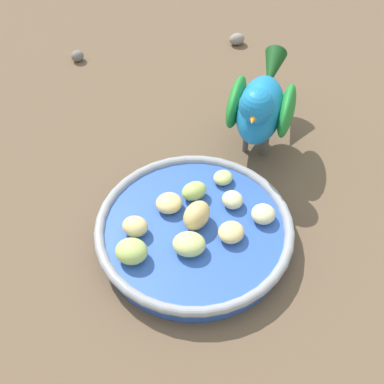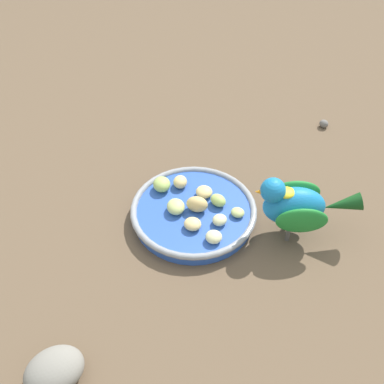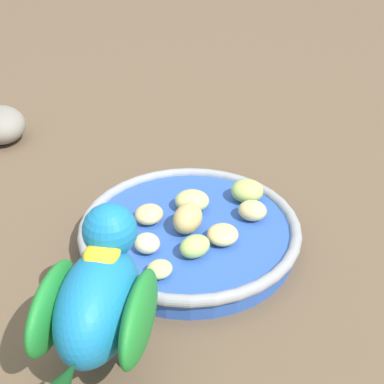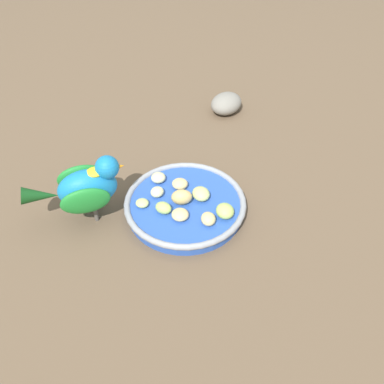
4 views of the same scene
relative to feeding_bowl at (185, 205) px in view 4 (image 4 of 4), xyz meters
The scene contains 14 objects.
ground_plane 0.04m from the feeding_bowl, 139.52° to the right, with size 4.00×4.00×0.00m, color brown.
feeding_bowl is the anchor object (origin of this frame).
apple_piece_0 0.05m from the feeding_bowl, 96.60° to the left, with size 0.03×0.03×0.02m, color #E5C67F.
apple_piece_1 0.08m from the feeding_bowl, 30.40° to the right, with size 0.03×0.03×0.02m, color beige.
apple_piece_2 0.08m from the feeding_bowl, behind, with size 0.04×0.03×0.02m, color #B2CC66.
apple_piece_3 0.05m from the feeding_bowl, 50.83° to the left, with size 0.03×0.02×0.02m, color #B2CC66.
apple_piece_4 0.02m from the feeding_bowl, 25.82° to the left, with size 0.04×0.03×0.03m, color tan.
apple_piece_5 0.06m from the feeding_bowl, ahead, with size 0.03×0.02×0.02m, color beige.
apple_piece_6 0.04m from the feeding_bowl, 135.37° to the right, with size 0.04×0.03×0.02m, color #C6D17A.
apple_piece_7 0.05m from the feeding_bowl, 57.93° to the right, with size 0.03×0.03×0.02m, color #E5C67F.
apple_piece_8 0.08m from the feeding_bowl, 24.55° to the left, with size 0.03×0.02×0.01m, color #C6D17A.
apple_piece_9 0.07m from the feeding_bowl, 146.75° to the left, with size 0.03×0.03×0.02m, color #E5C67F.
parrot 0.19m from the feeding_bowl, 22.29° to the left, with size 0.17×0.14×0.13m.
rock_large 0.37m from the feeding_bowl, 87.39° to the right, with size 0.09×0.07×0.05m, color gray.
Camera 4 is at (-0.17, 0.58, 0.60)m, focal length 40.82 mm.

